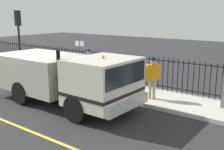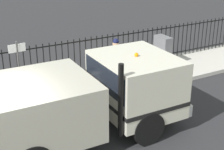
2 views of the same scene
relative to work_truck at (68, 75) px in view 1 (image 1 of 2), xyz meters
name	(u,v)px [view 1 (image 1 of 2)]	position (x,y,z in m)	size (l,w,h in m)	color
ground_plane	(31,97)	(-0.24, 2.23, -1.26)	(61.34, 61.34, 0.00)	#2B2B2D
sidewalk_slab	(78,82)	(2.84, 2.23, -1.19)	(2.50, 27.88, 0.15)	beige
work_truck	(68,75)	(0.00, 0.00, 0.00)	(2.59, 6.65, 2.46)	silver
worker_standing	(153,73)	(2.40, -2.54, -0.01)	(0.51, 0.52, 1.79)	orange
pedestrian_distant	(89,61)	(3.27, 1.79, -0.07)	(0.46, 0.52, 1.70)	#264C99
iron_fence	(90,64)	(3.89, 2.23, -0.33)	(0.04, 23.73, 1.53)	black
traffic_light_near	(18,30)	(1.78, 5.73, 1.54)	(0.31, 0.23, 3.71)	black
street_sign	(80,58)	(1.82, 1.07, 0.37)	(0.06, 0.50, 2.36)	#4C4C4C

